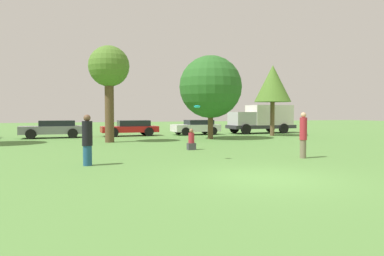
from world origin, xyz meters
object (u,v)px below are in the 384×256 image
at_px(person_catcher, 303,135).
at_px(tree_3, 273,84).
at_px(tree_2, 211,87).
at_px(parked_car_red, 131,128).
at_px(tree_1, 109,69).
at_px(parked_car_grey, 53,128).
at_px(frisbee, 197,107).
at_px(person_thrower, 87,140).
at_px(bystander_sitting, 191,141).
at_px(parked_car_white, 196,127).
at_px(delivery_truck_silver, 262,118).

relative_size(person_catcher, tree_3, 0.33).
xyz_separation_m(tree_2, parked_car_red, (-4.63, 5.03, -2.92)).
xyz_separation_m(tree_1, parked_car_grey, (-3.35, 5.23, -3.77)).
distance_m(frisbee, tree_1, 10.16).
xyz_separation_m(person_thrower, person_catcher, (8.27, -0.79, 0.06)).
distance_m(person_catcher, parked_car_grey, 18.42).
height_order(frisbee, parked_car_grey, frisbee).
bearing_deg(tree_3, bystander_sitting, -140.40).
xyz_separation_m(person_thrower, tree_2, (8.77, 10.12, 2.69)).
xyz_separation_m(tree_3, parked_car_white, (-5.13, 3.30, -3.40)).
xyz_separation_m(tree_1, delivery_truck_silver, (13.85, 5.38, -3.12)).
relative_size(frisbee, tree_1, 0.04).
relative_size(bystander_sitting, parked_car_red, 0.24).
bearing_deg(tree_2, tree_3, 14.32).
relative_size(frisbee, delivery_truck_silver, 0.04).
bearing_deg(tree_2, person_thrower, -130.91).
height_order(person_thrower, tree_3, tree_3).
relative_size(person_catcher, parked_car_white, 0.48).
relative_size(bystander_sitting, tree_3, 0.19).
xyz_separation_m(bystander_sitting, tree_3, (9.50, 7.86, 3.62)).
relative_size(person_catcher, tree_2, 0.32).
xyz_separation_m(bystander_sitting, parked_car_grey, (-6.61, 11.06, 0.25)).
distance_m(tree_2, parked_car_white, 5.67).
relative_size(tree_1, parked_car_grey, 1.33).
distance_m(person_catcher, tree_3, 14.28).
bearing_deg(parked_car_white, parked_car_grey, -0.35).
xyz_separation_m(frisbee, tree_2, (4.75, 10.16, 1.52)).
relative_size(person_thrower, parked_car_red, 0.41).
bearing_deg(parked_car_red, bystander_sitting, 94.08).
bearing_deg(parked_car_white, tree_1, 34.09).
bearing_deg(person_thrower, parked_car_grey, 101.19).
xyz_separation_m(person_catcher, tree_1, (-6.40, 10.38, 3.50)).
bearing_deg(frisbee, parked_car_grey, 110.32).
xyz_separation_m(tree_1, tree_2, (6.90, 0.53, -0.88)).
xyz_separation_m(tree_2, tree_3, (5.85, 1.49, 0.47)).
relative_size(tree_2, delivery_truck_silver, 0.96).
height_order(bystander_sitting, tree_1, tree_1).
bearing_deg(person_thrower, parked_car_red, 80.19).
bearing_deg(tree_2, tree_1, -175.61).
bearing_deg(parked_car_red, tree_1, 66.93).
bearing_deg(parked_car_grey, parked_car_red, -177.50).
height_order(person_catcher, bystander_sitting, person_catcher).
xyz_separation_m(parked_car_grey, parked_car_red, (5.63, 0.33, -0.03)).
bearing_deg(parked_car_grey, frisbee, 109.46).
bearing_deg(parked_car_grey, person_catcher, 121.14).
bearing_deg(parked_car_grey, tree_3, 167.88).
bearing_deg(person_catcher, parked_car_red, -69.99).
xyz_separation_m(person_catcher, tree_3, (6.35, 12.41, 3.10)).
xyz_separation_m(bystander_sitting, tree_1, (-3.26, 5.83, 4.02)).
bearing_deg(person_catcher, frisbee, -4.56).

